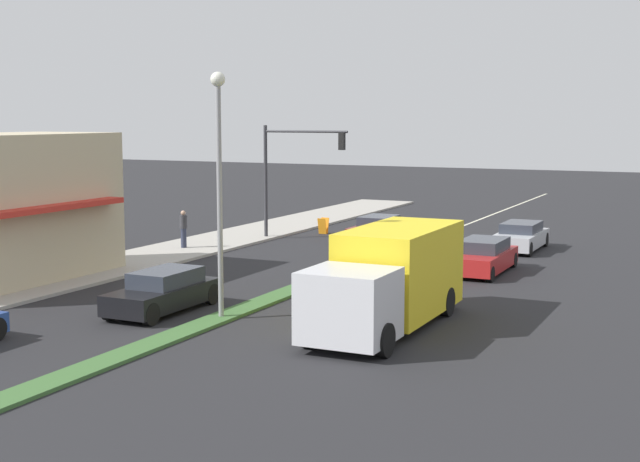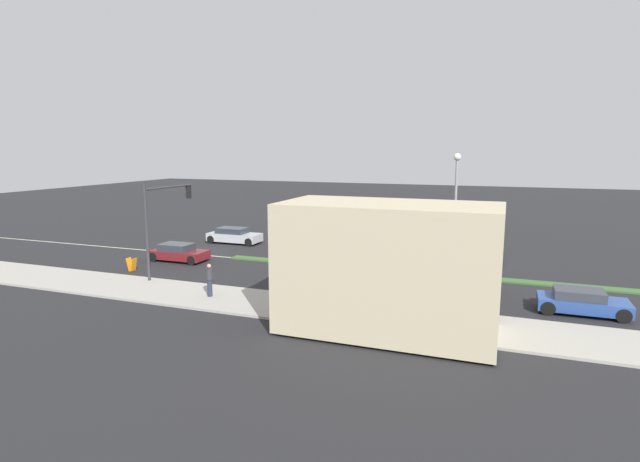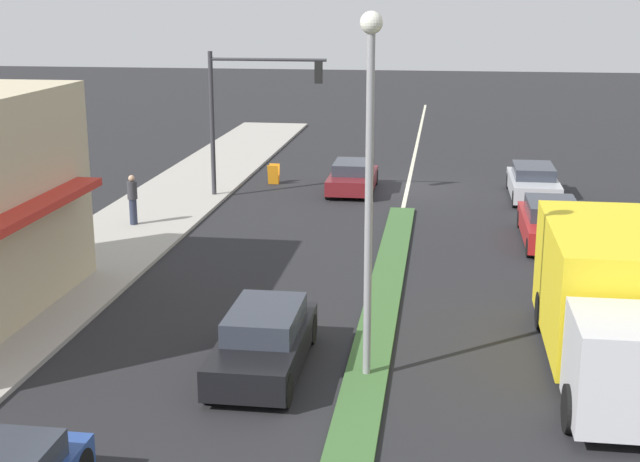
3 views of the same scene
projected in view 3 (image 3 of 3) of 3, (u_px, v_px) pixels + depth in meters
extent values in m
plane|color=#232326|center=(371.00, 354.00, 19.86)|extent=(160.00, 160.00, 0.00)
cube|color=beige|center=(407.00, 188.00, 37.10)|extent=(0.16, 60.00, 0.01)
cube|color=red|center=(30.00, 212.00, 20.56)|extent=(0.70, 7.16, 0.20)
cylinder|color=#333338|center=(212.00, 124.00, 34.73)|extent=(0.18, 0.18, 5.60)
cylinder|color=#333338|center=(268.00, 60.00, 33.79)|extent=(4.50, 0.12, 0.12)
cube|color=black|center=(319.00, 72.00, 33.65)|extent=(0.28, 0.24, 0.84)
sphere|color=red|center=(319.00, 65.00, 33.70)|extent=(0.18, 0.18, 0.18)
sphere|color=gold|center=(319.00, 72.00, 33.77)|extent=(0.18, 0.18, 0.18)
sphere|color=green|center=(319.00, 79.00, 33.84)|extent=(0.18, 0.18, 0.18)
cylinder|color=gray|center=(369.00, 210.00, 17.74)|extent=(0.16, 0.16, 7.00)
sphere|color=silver|center=(371.00, 23.00, 16.81)|extent=(0.44, 0.44, 0.44)
cylinder|color=#282D42|center=(133.00, 212.00, 30.63)|extent=(0.26, 0.26, 0.90)
cylinder|color=#333338|center=(132.00, 190.00, 30.44)|extent=(0.34, 0.34, 0.61)
sphere|color=tan|center=(131.00, 178.00, 30.33)|extent=(0.22, 0.22, 0.22)
cube|color=orange|center=(274.00, 173.00, 38.02)|extent=(0.45, 0.21, 0.84)
cube|color=orange|center=(273.00, 175.00, 37.72)|extent=(0.45, 0.21, 0.84)
cube|color=silver|center=(635.00, 369.00, 16.07)|extent=(2.28, 2.20, 1.90)
cube|color=yellow|center=(601.00, 284.00, 19.66)|extent=(2.40, 5.10, 2.60)
cylinder|color=black|center=(572.00, 409.00, 16.22)|extent=(0.28, 0.90, 0.90)
cylinder|color=black|center=(636.00, 315.00, 21.00)|extent=(0.28, 0.90, 0.90)
cylinder|color=black|center=(542.00, 311.00, 21.29)|extent=(0.28, 0.90, 0.90)
cube|color=#AD1E1E|center=(552.00, 227.00, 28.81)|extent=(1.86, 4.47, 0.68)
cube|color=#2D333D|center=(552.00, 208.00, 28.87)|extent=(1.58, 2.46, 0.48)
cylinder|color=black|center=(586.00, 250.00, 26.98)|extent=(0.22, 0.61, 0.61)
cylinder|color=black|center=(530.00, 248.00, 27.21)|extent=(0.22, 0.61, 0.61)
cylinder|color=black|center=(570.00, 220.00, 30.51)|extent=(0.22, 0.61, 0.61)
cylinder|color=black|center=(521.00, 219.00, 30.74)|extent=(0.22, 0.61, 0.61)
cube|color=black|center=(264.00, 348.00, 18.87)|extent=(1.70, 4.24, 0.65)
cube|color=#2D333D|center=(265.00, 319.00, 18.93)|extent=(1.45, 2.33, 0.49)
cylinder|color=black|center=(285.00, 391.00, 17.21)|extent=(0.22, 0.69, 0.69)
cylinder|color=black|center=(209.00, 386.00, 17.42)|extent=(0.22, 0.69, 0.69)
cylinder|color=black|center=(310.00, 329.00, 20.42)|extent=(0.22, 0.69, 0.69)
cylinder|color=black|center=(246.00, 326.00, 20.62)|extent=(0.22, 0.69, 0.69)
cube|color=#B7BABF|center=(533.00, 186.00, 35.17)|extent=(1.80, 4.38, 0.65)
cube|color=#2D333D|center=(533.00, 171.00, 35.24)|extent=(1.53, 2.41, 0.45)
cylinder|color=black|center=(559.00, 200.00, 33.42)|extent=(0.22, 0.66, 0.66)
cylinder|color=black|center=(515.00, 199.00, 33.64)|extent=(0.22, 0.66, 0.66)
cylinder|color=black|center=(549.00, 182.00, 36.79)|extent=(0.22, 0.66, 0.66)
cylinder|color=black|center=(509.00, 181.00, 37.01)|extent=(0.22, 0.66, 0.66)
cube|color=maroon|center=(353.00, 180.00, 36.36)|extent=(1.79, 3.96, 0.58)
cube|color=#2D333D|center=(353.00, 167.00, 36.41)|extent=(1.52, 2.18, 0.45)
cylinder|color=black|center=(369.00, 192.00, 34.79)|extent=(0.22, 0.65, 0.65)
cylinder|color=black|center=(328.00, 191.00, 35.01)|extent=(0.22, 0.65, 0.65)
cylinder|color=black|center=(375.00, 177.00, 37.78)|extent=(0.22, 0.65, 0.65)
cylinder|color=black|center=(338.00, 176.00, 37.99)|extent=(0.22, 0.65, 0.65)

